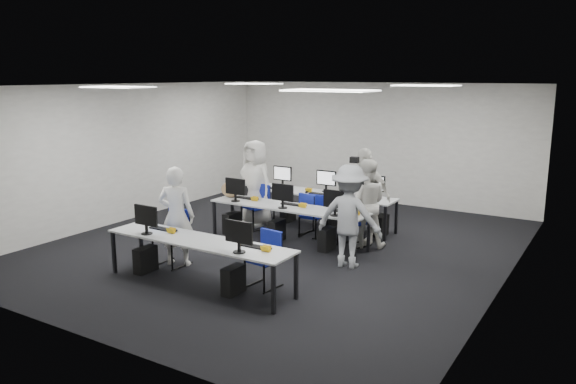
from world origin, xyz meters
The scene contains 23 objects.
room centered at (0.00, 0.00, 1.50)m, with size 9.00×9.02×3.00m.
ceiling_panels centered at (0.00, 0.00, 2.98)m, with size 5.20×4.60×0.02m.
desk_front centered at (0.00, -2.40, 0.68)m, with size 3.20×0.70×0.73m.
desk_mid centered at (0.00, 0.20, 0.68)m, with size 3.20×0.70×0.73m.
desk_back centered at (0.00, 1.60, 0.68)m, with size 3.20×0.70×0.73m.
equipment_front centered at (-0.19, -2.42, 0.36)m, with size 2.51×0.41×1.19m.
equipment_mid centered at (-0.19, 0.18, 0.36)m, with size 2.91×0.41×1.19m.
equipment_back centered at (0.19, 1.62, 0.36)m, with size 2.91×0.41×1.19m.
chair_0 centered at (-1.00, -1.91, 0.30)m, with size 0.47×0.51×0.95m.
chair_1 centered at (0.88, -1.94, 0.27)m, with size 0.47×0.51×0.86m.
chair_2 centered at (-1.13, 0.77, 0.29)m, with size 0.58×0.61×0.93m.
chair_3 centered at (0.16, 0.88, 0.26)m, with size 0.43×0.46×0.82m.
chair_4 centered at (1.17, 0.73, 0.30)m, with size 0.61×0.64×0.94m.
chair_5 centered at (-1.22, 1.14, 0.28)m, with size 0.55×0.57×0.88m.
chair_6 centered at (0.16, 0.92, 0.28)m, with size 0.52×0.55×0.88m.
chair_7 centered at (0.98, 1.02, 0.29)m, with size 0.54×0.57×0.92m.
handbag centered at (-1.40, 0.27, 0.89)m, with size 0.40×0.26×0.33m, color #9A7A4F.
student_0 centered at (-0.96, -1.83, 0.85)m, with size 0.62×0.41×1.70m, color white.
student_1 centered at (1.34, 0.79, 0.83)m, with size 0.81×0.63×1.66m, color white.
student_2 centered at (-1.30, 1.00, 0.92)m, with size 0.90×0.58×1.84m, color white.
student_3 centered at (1.21, 0.98, 0.92)m, with size 1.08×0.45×1.84m, color white.
photographer centered at (1.57, -0.40, 0.87)m, with size 1.12×0.65×1.74m, color gray.
dslr_camera centered at (1.56, -0.22, 1.80)m, with size 0.14×0.18×0.10m, color black.
Camera 1 is at (5.43, -8.68, 3.19)m, focal length 35.00 mm.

